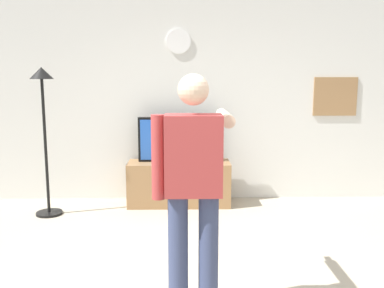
% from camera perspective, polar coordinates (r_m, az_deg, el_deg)
% --- Properties ---
extents(back_wall, '(6.40, 0.10, 2.70)m').
position_cam_1_polar(back_wall, '(5.86, 0.27, 5.68)').
color(back_wall, silver).
rests_on(back_wall, ground_plane).
extents(tv_stand, '(1.35, 0.49, 0.58)m').
position_cam_1_polar(tv_stand, '(5.68, -1.76, -5.30)').
color(tv_stand, '#997047').
rests_on(tv_stand, ground_plane).
extents(television, '(1.07, 0.07, 0.59)m').
position_cam_1_polar(television, '(5.61, -1.78, 0.62)').
color(television, black).
rests_on(television, tv_stand).
extents(wall_clock, '(0.32, 0.03, 0.32)m').
position_cam_1_polar(wall_clock, '(5.80, -1.82, 13.62)').
color(wall_clock, white).
extents(framed_picture, '(0.59, 0.04, 0.52)m').
position_cam_1_polar(framed_picture, '(6.16, 18.65, 6.07)').
color(framed_picture, '#997047').
extents(floor_lamp, '(0.32, 0.32, 1.81)m').
position_cam_1_polar(floor_lamp, '(5.40, -19.32, 4.26)').
color(floor_lamp, black).
rests_on(floor_lamp, ground_plane).
extents(person_standing_nearer_lamp, '(0.57, 0.78, 1.73)m').
position_cam_1_polar(person_standing_nearer_lamp, '(2.93, 0.18, -5.39)').
color(person_standing_nearer_lamp, '#384266').
rests_on(person_standing_nearer_lamp, ground_plane).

